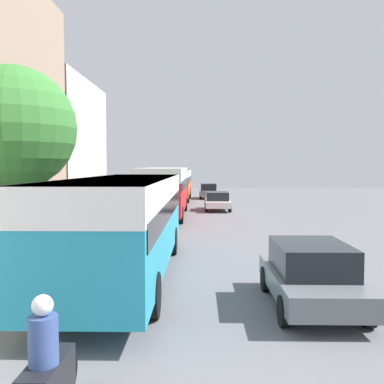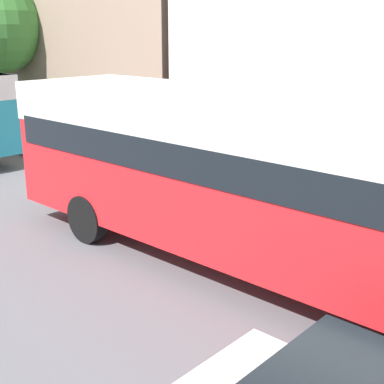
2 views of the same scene
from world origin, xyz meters
The scene contains 10 objects.
building_far_terrace centered at (-9.56, 22.83, 4.15)m, with size 6.71×8.71×8.30m.
bus_lead centered at (-1.83, 9.69, 1.91)m, with size 2.66×10.80×2.93m.
bus_following centered at (-1.93, 24.91, 2.04)m, with size 2.67×11.16×3.15m.
bus_third_in_line centered at (-1.90, 38.53, 1.92)m, with size 2.56×10.51×2.95m.
motorcycle_behind_lead centered at (-1.51, 2.42, 0.68)m, with size 0.38×2.24×1.73m.
car_crossing centered at (1.19, 40.41, 0.78)m, with size 1.82×3.83×1.52m.
car_far_curb centered at (1.64, 28.92, 0.73)m, with size 1.87×4.36×1.37m.
car_distant centered at (2.94, 7.17, 0.78)m, with size 1.90×4.00×1.50m.
pedestrian_near_curb centered at (-4.91, 13.44, 1.11)m, with size 0.36×0.36×1.86m.
street_tree centered at (-5.21, 10.12, 4.39)m, with size 3.69×3.69×6.11m.
Camera 1 is at (0.39, -2.64, 3.27)m, focal length 40.00 mm.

